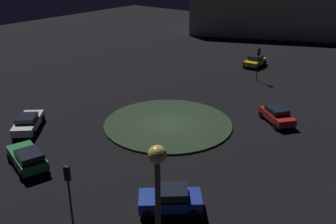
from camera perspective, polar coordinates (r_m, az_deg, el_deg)
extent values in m
plane|color=black|center=(35.50, 0.00, -1.85)|extent=(119.58, 119.58, 0.00)
cylinder|color=#263823|center=(35.46, 0.00, -1.73)|extent=(11.86, 11.86, 0.17)
cube|color=white|center=(36.43, -20.12, -1.56)|extent=(4.58, 4.38, 0.68)
cube|color=black|center=(36.03, -20.33, -0.89)|extent=(2.49, 2.47, 0.45)
cylinder|color=black|center=(38.26, -20.72, -1.04)|extent=(0.60, 0.57, 0.61)
cylinder|color=black|center=(37.77, -18.12, -0.98)|extent=(0.60, 0.57, 0.61)
cylinder|color=black|center=(35.42, -22.11, -3.19)|extent=(0.60, 0.57, 0.61)
cylinder|color=black|center=(34.89, -19.31, -3.16)|extent=(0.60, 0.57, 0.61)
cube|color=#1E38A5|center=(24.19, 0.32, -13.08)|extent=(3.89, 4.13, 0.70)
cube|color=black|center=(23.84, 0.71, -11.87)|extent=(2.39, 2.41, 0.54)
cylinder|color=black|center=(23.67, -3.08, -15.13)|extent=(0.57, 0.62, 0.63)
cylinder|color=black|center=(25.14, -3.01, -12.55)|extent=(0.57, 0.62, 0.63)
cylinder|color=black|center=(23.76, 3.88, -14.97)|extent=(0.57, 0.62, 0.63)
cylinder|color=black|center=(25.22, 3.48, -12.42)|extent=(0.57, 0.62, 0.63)
cube|color=red|center=(37.04, 15.94, -0.60)|extent=(3.80, 4.18, 0.66)
cube|color=black|center=(36.92, 15.94, 0.29)|extent=(2.45, 2.53, 0.49)
cylinder|color=black|center=(36.52, 18.16, -1.79)|extent=(0.56, 0.63, 0.63)
cylinder|color=black|center=(35.64, 15.73, -2.11)|extent=(0.56, 0.63, 0.63)
cylinder|color=black|center=(38.71, 16.03, -0.11)|extent=(0.56, 0.63, 0.63)
cylinder|color=black|center=(37.88, 13.70, -0.37)|extent=(0.56, 0.63, 0.63)
cube|color=#1E7238|center=(30.44, -20.30, -6.44)|extent=(2.97, 4.58, 0.72)
cube|color=black|center=(29.41, -19.97, -6.10)|extent=(2.13, 2.37, 0.50)
cylinder|color=black|center=(31.76, -22.61, -6.28)|extent=(0.40, 0.70, 0.67)
cylinder|color=black|center=(32.11, -19.41, -5.45)|extent=(0.40, 0.70, 0.67)
cylinder|color=black|center=(29.14, -21.10, -8.76)|extent=(0.40, 0.70, 0.67)
cylinder|color=black|center=(29.52, -17.61, -7.81)|extent=(0.40, 0.70, 0.67)
cube|color=gold|center=(54.82, 12.83, 7.32)|extent=(4.12, 2.22, 0.58)
cube|color=black|center=(54.81, 12.94, 7.91)|extent=(1.97, 1.81, 0.54)
cylinder|color=black|center=(53.29, 13.19, 6.51)|extent=(0.71, 0.28, 0.69)
cylinder|color=black|center=(53.93, 11.31, 6.87)|extent=(0.71, 0.28, 0.69)
cylinder|color=black|center=(55.89, 14.25, 7.17)|extent=(0.71, 0.28, 0.69)
cylinder|color=black|center=(56.50, 12.45, 7.51)|extent=(0.71, 0.28, 0.69)
cylinder|color=#2D2D2D|center=(23.01, -14.30, -13.19)|extent=(0.12, 0.12, 3.20)
cube|color=black|center=(21.88, -14.82, -8.84)|extent=(0.30, 0.35, 0.90)
sphere|color=#3F0C0C|center=(21.84, -14.67, -8.05)|extent=(0.20, 0.20, 0.20)
sphere|color=yellow|center=(21.98, -14.60, -8.66)|extent=(0.20, 0.20, 0.20)
sphere|color=#0F3819|center=(22.12, -14.53, -9.25)|extent=(0.20, 0.20, 0.20)
cylinder|color=#2D2D2D|center=(48.25, 13.18, 6.38)|extent=(0.12, 0.12, 3.23)
cube|color=black|center=(47.72, 13.41, 8.75)|extent=(0.23, 0.31, 0.90)
sphere|color=red|center=(47.53, 13.35, 9.04)|extent=(0.20, 0.20, 0.20)
sphere|color=#4C380F|center=(47.60, 13.32, 8.72)|extent=(0.20, 0.20, 0.20)
sphere|color=#0F3819|center=(47.66, 13.29, 8.41)|extent=(0.20, 0.20, 0.20)
sphere|color=#F9D166|center=(11.31, -1.61, -6.34)|extent=(0.57, 0.57, 0.57)
cube|color=#ADA893|center=(79.48, 14.94, 14.12)|extent=(26.16, 32.76, 7.36)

